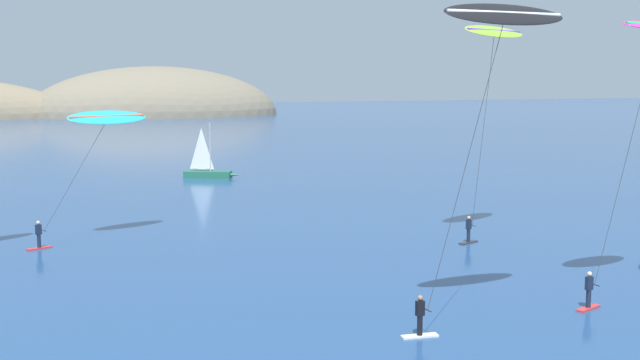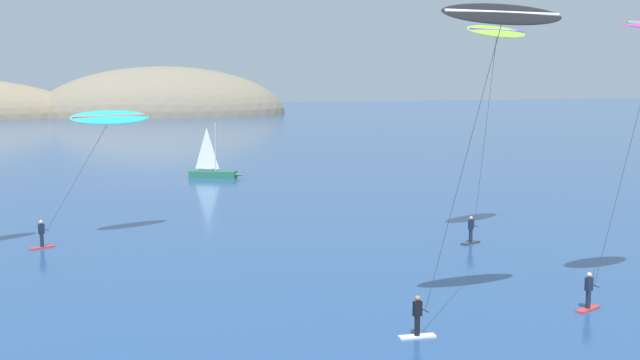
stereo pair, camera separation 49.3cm
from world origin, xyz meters
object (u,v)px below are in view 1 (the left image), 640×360
sailboat_near (211,172)px  kitesurfer_cyan (103,126)px  kitesurfer_lime (493,45)px  kitesurfer_black (499,37)px

sailboat_near → kitesurfer_cyan: kitesurfer_cyan is taller
kitesurfer_lime → kitesurfer_black: kitesurfer_lime is taller
kitesurfer_lime → kitesurfer_black: 18.47m
sailboat_near → kitesurfer_lime: kitesurfer_lime is taller
sailboat_near → kitesurfer_black: bearing=-90.5°
sailboat_near → kitesurfer_lime: (9.42, -36.86, 11.64)m
kitesurfer_black → kitesurfer_cyan: (-12.98, 24.21, -4.65)m
kitesurfer_black → kitesurfer_cyan: 27.86m
kitesurfer_cyan → kitesurfer_black: bearing=-61.8°
sailboat_near → kitesurfer_lime: size_ratio=0.42×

